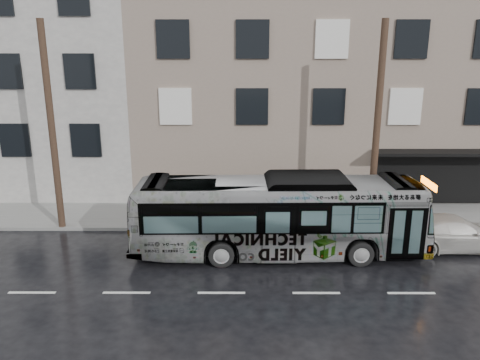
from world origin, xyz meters
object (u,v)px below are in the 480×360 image
object	(u,v)px
utility_pole_rear	(52,128)
sign_post	(396,201)
bus	(278,216)
utility_pole_front	(377,128)
white_sedan	(453,233)

from	to	relation	value
utility_pole_rear	sign_post	size ratio (longest dim) A/B	3.75
utility_pole_rear	bus	bearing A→B (deg)	-15.11
utility_pole_front	white_sedan	size ratio (longest dim) A/B	1.87
utility_pole_front	sign_post	bearing A→B (deg)	0.00
sign_post	bus	distance (m)	6.07
utility_pole_rear	sign_post	xyz separation A→B (m)	(15.10, 0.00, -3.30)
utility_pole_front	sign_post	xyz separation A→B (m)	(1.10, 0.00, -3.30)
utility_pole_front	sign_post	size ratio (longest dim) A/B	3.75
utility_pole_rear	white_sedan	distance (m)	17.44
sign_post	white_sedan	xyz separation A→B (m)	(1.75, -2.11, -0.65)
sign_post	white_sedan	size ratio (longest dim) A/B	0.50
utility_pole_front	sign_post	world-z (taller)	utility_pole_front
utility_pole_front	bus	size ratio (longest dim) A/B	0.78
white_sedan	utility_pole_front	bearing A→B (deg)	51.66
utility_pole_front	utility_pole_rear	size ratio (longest dim) A/B	1.00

